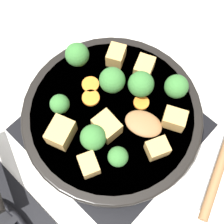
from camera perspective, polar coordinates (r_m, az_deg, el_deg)
ground_plane at (r=0.65m, az=0.00°, el=-2.90°), size 2.40×2.40×0.00m
front_burner_grate at (r=0.63m, az=0.00°, el=-2.52°), size 0.31×0.31×0.03m
skillet_pan at (r=0.59m, az=-0.17°, el=-1.03°), size 0.33×0.43×0.06m
wooden_spoon at (r=0.56m, az=13.52°, el=-5.32°), size 0.22×0.22×0.02m
tofu_cube_center_large at (r=0.52m, az=-4.26°, el=-9.62°), size 0.04×0.04×0.03m
tofu_cube_near_handle at (r=0.54m, az=-0.94°, el=-2.65°), size 0.05×0.04×0.04m
tofu_cube_east_chunk at (r=0.56m, az=11.32°, el=-1.27°), size 0.05×0.04×0.03m
tofu_cube_west_chunk at (r=0.54m, az=-9.33°, el=-3.75°), size 0.05×0.06×0.04m
tofu_cube_back_piece at (r=0.53m, az=8.05°, el=-6.87°), size 0.04×0.05×0.03m
tofu_cube_front_piece at (r=0.59m, az=5.90°, el=8.08°), size 0.04×0.05×0.03m
tofu_cube_mid_small at (r=0.61m, az=0.75°, el=10.29°), size 0.04×0.05×0.03m
broccoli_floret_near_spoon at (r=0.55m, az=-9.53°, el=1.41°), size 0.03×0.03×0.04m
broccoli_floret_center_top at (r=0.52m, az=-3.45°, el=-4.68°), size 0.04×0.04×0.05m
broccoli_floret_east_rim at (r=0.57m, az=11.69°, el=4.57°), size 0.04×0.04×0.05m
broccoli_floret_west_rim at (r=0.56m, az=5.32°, el=5.08°), size 0.05×0.05×0.05m
broccoli_floret_north_edge at (r=0.52m, az=1.10°, el=-8.20°), size 0.03×0.03×0.04m
broccoli_floret_south_cluster at (r=0.56m, az=0.04°, el=5.83°), size 0.05×0.05×0.05m
broccoli_floret_mid_floret at (r=0.60m, az=-6.40°, el=10.37°), size 0.05×0.05×0.05m
carrot_slice_orange_thin at (r=0.57m, az=5.38°, el=1.72°), size 0.03×0.03×0.01m
carrot_slice_near_center at (r=0.59m, az=-3.95°, el=5.04°), size 0.03×0.03×0.01m
carrot_slice_edge_slice at (r=0.58m, az=-3.89°, el=2.60°), size 0.03×0.03×0.01m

